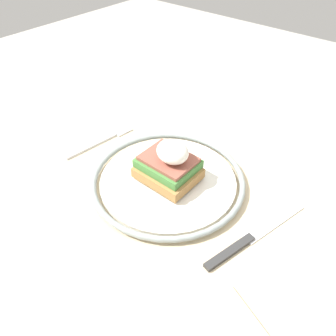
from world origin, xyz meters
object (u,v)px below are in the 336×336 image
plate (168,180)px  knife (249,239)px  fork (103,140)px  sandwich (168,164)px

plate → knife: 0.17m
plate → fork: size_ratio=1.73×
plate → sandwich: 0.04m
knife → fork: bearing=176.1°
sandwich → fork: bearing=177.8°
plate → sandwich: size_ratio=2.09×
knife → sandwich: bearing=174.2°
sandwich → knife: bearing=-5.8°
sandwich → fork: 0.18m
fork → plate: bearing=-2.8°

